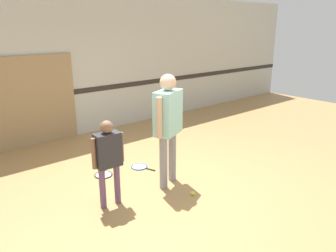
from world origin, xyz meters
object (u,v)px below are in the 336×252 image
at_px(person_student_left, 108,154).
at_px(racket_second_spare, 140,167).
at_px(person_instructor, 168,118).
at_px(racket_spare_on_floor, 104,174).
at_px(tennis_ball_by_spare_racket, 115,168).
at_px(tennis_ball_near_instructor, 193,193).

bearing_deg(person_student_left, racket_second_spare, 39.70).
height_order(person_instructor, racket_spare_on_floor, person_instructor).
bearing_deg(person_instructor, racket_second_spare, 64.36).
distance_m(person_instructor, person_student_left, 1.10).
relative_size(racket_spare_on_floor, racket_second_spare, 1.04).
height_order(person_student_left, tennis_ball_by_spare_racket, person_student_left).
relative_size(person_instructor, racket_second_spare, 3.47).
height_order(tennis_ball_near_instructor, tennis_ball_by_spare_racket, same).
relative_size(racket_second_spare, tennis_ball_near_instructor, 7.77).
distance_m(person_instructor, tennis_ball_by_spare_racket, 1.52).
height_order(racket_second_spare, tennis_ball_by_spare_racket, tennis_ball_by_spare_racket).
bearing_deg(person_instructor, tennis_ball_by_spare_racket, 86.54).
bearing_deg(racket_second_spare, racket_spare_on_floor, -122.31).
bearing_deg(racket_spare_on_floor, person_student_left, -165.49).
relative_size(person_student_left, racket_spare_on_floor, 2.36).
xyz_separation_m(person_student_left, racket_second_spare, (1.07, 0.78, -0.77)).
distance_m(person_student_left, tennis_ball_near_instructor, 1.43).
relative_size(person_student_left, racket_second_spare, 2.45).
xyz_separation_m(racket_spare_on_floor, tennis_ball_near_instructor, (0.67, -1.50, 0.02)).
xyz_separation_m(person_instructor, racket_second_spare, (0.02, 0.81, -1.09)).
bearing_deg(tennis_ball_near_instructor, tennis_ball_by_spare_racket, 104.84).
xyz_separation_m(person_instructor, racket_spare_on_floor, (-0.64, 0.96, -1.09)).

